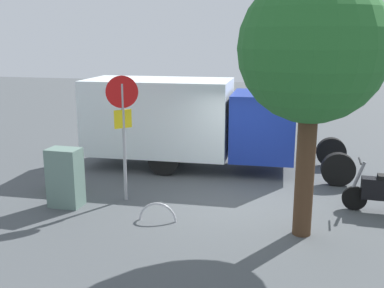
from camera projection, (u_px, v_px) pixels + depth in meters
name	position (u px, v px, depth m)	size (l,w,h in m)	color
ground_plane	(239.00, 203.00, 10.94)	(60.00, 60.00, 0.00)	#484C4F
box_truck_near	(191.00, 118.00, 13.58)	(7.93, 2.47, 2.68)	black
stop_sign	(123.00, 119.00, 10.66)	(0.71, 0.33, 3.05)	#9E9EA3
street_tree	(312.00, 50.00, 8.36)	(2.81, 2.81, 5.12)	#47301E
utility_cabinet	(65.00, 178.00, 10.58)	(0.75, 0.51, 1.40)	slate
bike_rack_hoop	(158.00, 221.00, 9.86)	(0.85, 0.85, 0.05)	#B7B7BC
shrub_near_sign	(63.00, 182.00, 11.72)	(0.74, 0.61, 0.51)	#327C15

